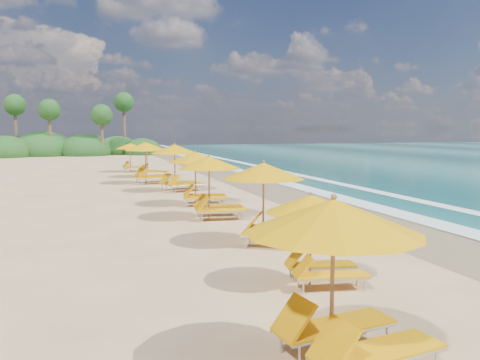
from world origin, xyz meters
name	(u,v)px	position (x,y,z in m)	size (l,w,h in m)	color
ground	(240,208)	(0.00, 0.00, 0.00)	(160.00, 160.00, 0.00)	tan
wet_sand	(326,204)	(4.00, 0.00, 0.01)	(4.00, 160.00, 0.01)	#8A7352
surf_foam	(379,201)	(6.70, 0.00, 0.03)	(4.00, 160.00, 0.01)	white
station_1	(344,271)	(-2.79, -13.47, 1.38)	(2.88, 2.73, 2.46)	olive
station_2	(318,233)	(-1.47, -10.06, 1.12)	(2.40, 2.29, 2.00)	olive
station_3	(270,197)	(-1.10, -6.27, 1.36)	(3.25, 3.25, 2.42)	olive
station_4	(214,183)	(-1.60, -1.84, 1.34)	(2.74, 2.58, 2.39)	olive
station_5	(200,174)	(-1.37, 1.51, 1.34)	(2.88, 2.75, 2.39)	olive
station_6	(178,164)	(-1.39, 6.52, 1.45)	(3.27, 3.19, 2.58)	olive
station_7	(149,160)	(-2.42, 10.68, 1.45)	(3.04, 2.88, 2.58)	olive
station_8	(150,157)	(-1.88, 14.51, 1.38)	(3.22, 3.20, 2.46)	olive
station_9	(133,155)	(-2.60, 19.19, 1.28)	(2.63, 2.47, 2.29)	olive
treeline	(52,148)	(-9.94, 45.51, 1.00)	(25.80, 8.80, 9.74)	#163D14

